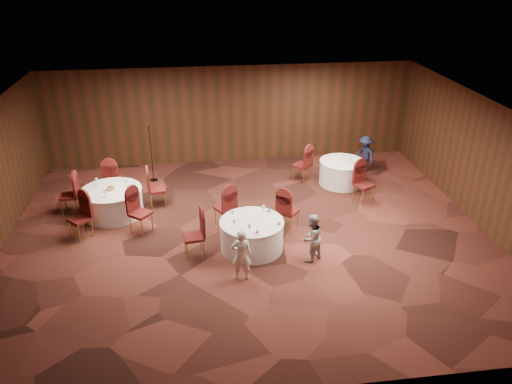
{
  "coord_description": "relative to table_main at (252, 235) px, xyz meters",
  "views": [
    {
      "loc": [
        -1.27,
        -10.76,
        6.52
      ],
      "look_at": [
        0.2,
        0.2,
        1.1
      ],
      "focal_mm": 35.0,
      "sensor_mm": 36.0,
      "label": 1
    }
  ],
  "objects": [
    {
      "name": "chairs_left",
      "position": [
        -3.5,
        2.17,
        0.12
      ],
      "size": [
        2.9,
        2.99,
        1.0
      ],
      "color": "#450E0D",
      "rests_on": "ground"
    },
    {
      "name": "table_main",
      "position": [
        0.0,
        0.0,
        0.0
      ],
      "size": [
        1.53,
        1.53,
        0.74
      ],
      "color": "silver",
      "rests_on": "ground"
    },
    {
      "name": "mic_stand",
      "position": [
        -2.54,
        4.29,
        0.14
      ],
      "size": [
        0.24,
        0.24,
        1.73
      ],
      "color": "black",
      "rests_on": "ground"
    },
    {
      "name": "tabletop_main",
      "position": [
        0.1,
        -0.08,
        0.46
      ],
      "size": [
        1.15,
        1.13,
        0.22
      ],
      "color": "silver",
      "rests_on": "table_main"
    },
    {
      "name": "tabletop_right",
      "position": [
        3.33,
        3.06,
        0.52
      ],
      "size": [
        0.08,
        0.08,
        0.22
      ],
      "color": "silver",
      "rests_on": "table_right"
    },
    {
      "name": "tabletop_left",
      "position": [
        -3.51,
        2.21,
        0.45
      ],
      "size": [
        0.88,
        0.79,
        0.22
      ],
      "color": "silver",
      "rests_on": "table_left"
    },
    {
      "name": "woman_b",
      "position": [
        1.28,
        -0.67,
        0.21
      ],
      "size": [
        0.73,
        0.7,
        1.18
      ],
      "primitive_type": "imported",
      "rotation": [
        0.0,
        0.0,
        3.79
      ],
      "color": "#A7A7AC",
      "rests_on": "ground"
    },
    {
      "name": "room_shell",
      "position": [
        0.01,
        0.62,
        1.59
      ],
      "size": [
        12.0,
        12.0,
        12.0
      ],
      "color": "silver",
      "rests_on": "ground"
    },
    {
      "name": "chairs_main",
      "position": [
        -0.29,
        0.66,
        0.12
      ],
      "size": [
        3.07,
        1.97,
        1.0
      ],
      "color": "#450E0D",
      "rests_on": "ground"
    },
    {
      "name": "man_c",
      "position": [
        4.16,
        4.09,
        0.22
      ],
      "size": [
        0.72,
        0.89,
        1.2
      ],
      "primitive_type": "imported",
      "rotation": [
        0.0,
        0.0,
        5.13
      ],
      "color": "black",
      "rests_on": "ground"
    },
    {
      "name": "table_right",
      "position": [
        3.17,
        3.29,
        -0.0
      ],
      "size": [
        1.36,
        1.36,
        0.74
      ],
      "color": "silver",
      "rests_on": "ground"
    },
    {
      "name": "table_left",
      "position": [
        -3.51,
        2.2,
        0.0
      ],
      "size": [
        1.61,
        1.61,
        0.74
      ],
      "color": "silver",
      "rests_on": "ground"
    },
    {
      "name": "ground",
      "position": [
        0.01,
        0.62,
        -0.38
      ],
      "size": [
        12.0,
        12.0,
        0.0
      ],
      "primitive_type": "plane",
      "color": "black",
      "rests_on": "ground"
    },
    {
      "name": "chairs_right",
      "position": [
        2.75,
        2.91,
        0.12
      ],
      "size": [
        2.14,
        2.36,
        1.0
      ],
      "color": "#450E0D",
      "rests_on": "ground"
    },
    {
      "name": "woman_a",
      "position": [
        -0.37,
        -1.19,
        0.23
      ],
      "size": [
        0.47,
        0.34,
        1.22
      ],
      "primitive_type": "imported",
      "rotation": [
        0.0,
        0.0,
        3.03
      ],
      "color": "silver",
      "rests_on": "ground"
    }
  ]
}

